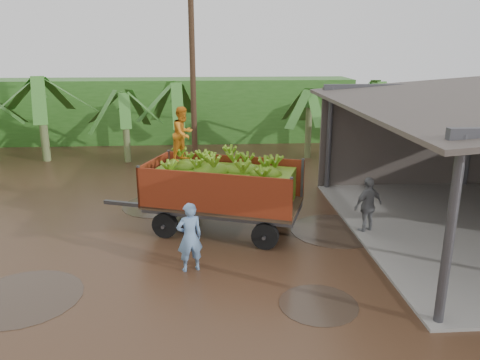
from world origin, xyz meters
name	(u,v)px	position (x,y,z in m)	size (l,w,h in m)	color
ground	(188,254)	(0.00, 0.00, 0.00)	(100.00, 100.00, 0.00)	black
hedge_north	(163,110)	(-2.00, 16.00, 1.80)	(22.00, 3.00, 3.60)	#2D661E
banana_trailer	(222,187)	(1.01, 1.66, 1.41)	(6.44, 3.63, 3.78)	#AD3418
man_blue	(190,237)	(0.10, -0.93, 0.91)	(0.66, 0.44, 1.82)	#6A91C1
man_grey	(368,206)	(5.40, 1.16, 0.88)	(1.04, 0.43, 1.77)	slate
utility_pole	(193,82)	(0.02, 8.22, 4.02)	(1.20, 0.24, 7.92)	#47301E
banana_plants	(66,141)	(-5.09, 7.02, 1.80)	(24.61, 20.53, 4.24)	#2D661E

